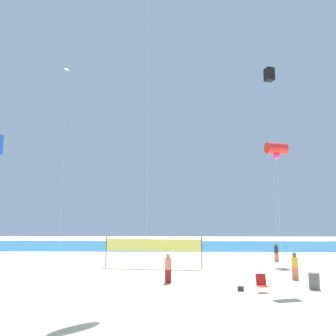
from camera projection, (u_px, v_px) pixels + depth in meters
ground_plane at (135, 303)px, 15.88m from camera, size 120.00×120.00×0.00m
ocean_band at (164, 245)px, 50.07m from camera, size 120.00×20.00×0.01m
beachgoer_mustard_shirt at (295, 265)px, 22.14m from camera, size 0.38×0.38×1.64m
beachgoer_charcoal_shirt at (276, 252)px, 31.49m from camera, size 0.36×0.36×1.55m
beachgoer_coral_shirt at (168, 267)px, 20.89m from camera, size 0.39×0.39×1.70m
folding_beach_chair at (262, 283)px, 18.26m from camera, size 0.52×0.65×0.89m
trash_barrel at (314, 281)px, 18.97m from camera, size 0.57×0.57×0.85m
volleyball_net at (153, 246)px, 27.13m from camera, size 7.48×0.96×2.40m
beach_handbag at (241, 289)px, 18.42m from camera, size 0.31×0.16×0.25m
kite_red_tube at (276, 149)px, 20.69m from camera, size 1.36×0.98×8.15m
kite_black_box at (269, 75)px, 36.93m from camera, size 1.09×1.09×19.32m
kite_white_diamond at (67, 75)px, 34.69m from camera, size 0.74×0.74×18.50m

